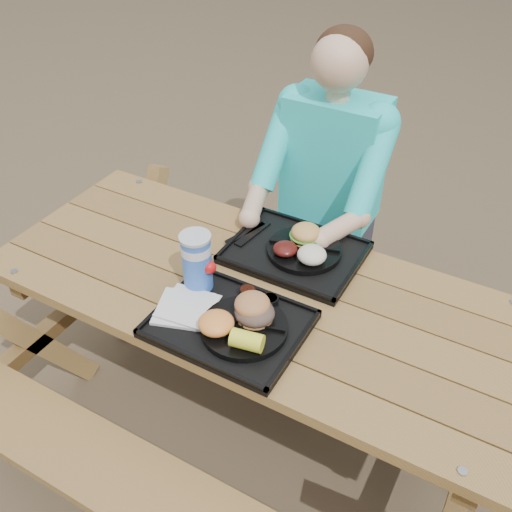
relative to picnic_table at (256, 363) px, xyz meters
The scene contains 18 objects.
ground 0.38m from the picnic_table, ahead, with size 60.00×60.00×0.00m, color #999999.
picnic_table is the anchor object (origin of this frame).
tray_near 0.43m from the picnic_table, 84.38° to the right, with size 0.45×0.35×0.02m, color black.
tray_far 0.44m from the picnic_table, 80.04° to the left, with size 0.45×0.35×0.02m, color black.
plate_near 0.46m from the picnic_table, 69.89° to the right, with size 0.26×0.26×0.02m, color black.
plate_far 0.47m from the picnic_table, 73.13° to the left, with size 0.26×0.26×0.02m, color black.
napkin_stack 0.48m from the picnic_table, 120.63° to the right, with size 0.16×0.16×0.02m, color silver.
soda_cup 0.52m from the picnic_table, 145.85° to the right, with size 0.09×0.09×0.19m, color blue.
condiment_bbq 0.42m from the picnic_table, 81.40° to the right, with size 0.05×0.05×0.03m, color black.
condiment_mustard 0.43m from the picnic_table, 38.27° to the right, with size 0.05×0.05×0.03m, color orange.
sandwich 0.51m from the picnic_table, 61.91° to the right, with size 0.11×0.11×0.12m, color #B87441, non-canonical shape.
mac_cheese 0.51m from the picnic_table, 87.01° to the right, with size 0.11×0.11×0.05m, color #FF9D43.
corn_cob 0.54m from the picnic_table, 65.44° to the right, with size 0.09×0.09×0.05m, color #FFFD35, non-canonical shape.
cutlery_far 0.48m from the picnic_table, 121.88° to the left, with size 0.03×0.18×0.01m, color black.
burger 0.53m from the picnic_table, 78.81° to the left, with size 0.11×0.11×0.09m, color gold, non-canonical shape.
baked_beans 0.46m from the picnic_table, 81.81° to the left, with size 0.08×0.08×0.04m, color #4D120F.
potato_salad 0.49m from the picnic_table, 54.08° to the left, with size 0.10×0.10×0.05m, color #EBE3C7.
diner 0.75m from the picnic_table, 93.60° to the left, with size 0.48×0.84×1.28m, color teal, non-canonical shape.
Camera 1 is at (0.69, -1.22, 1.99)m, focal length 40.00 mm.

